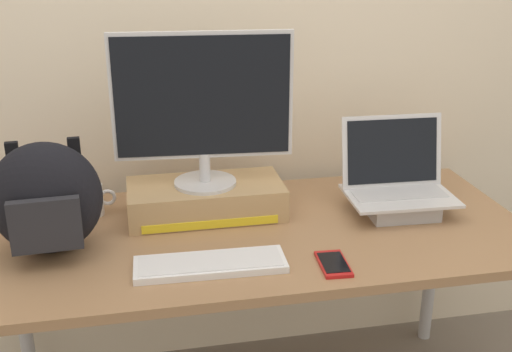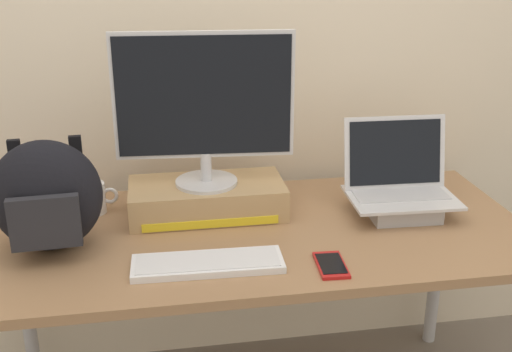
# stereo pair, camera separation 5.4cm
# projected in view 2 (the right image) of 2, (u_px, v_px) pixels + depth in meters

# --- Properties ---
(back_wall) EXTENTS (7.00, 0.10, 2.60)m
(back_wall) POSITION_uv_depth(u_px,v_px,m) (233.00, 28.00, 2.24)
(back_wall) COLOR beige
(back_wall) RESTS_ON ground
(desk) EXTENTS (1.72, 0.79, 0.74)m
(desk) POSITION_uv_depth(u_px,v_px,m) (256.00, 249.00, 2.01)
(desk) COLOR #99704C
(desk) RESTS_ON ground
(toner_box_yellow) EXTENTS (0.51, 0.25, 0.11)m
(toner_box_yellow) POSITION_uv_depth(u_px,v_px,m) (207.00, 198.00, 2.08)
(toner_box_yellow) COLOR tan
(toner_box_yellow) RESTS_ON desk
(desktop_monitor) EXTENTS (0.57, 0.20, 0.49)m
(desktop_monitor) POSITION_uv_depth(u_px,v_px,m) (204.00, 106.00, 1.97)
(desktop_monitor) COLOR silver
(desktop_monitor) RESTS_ON toner_box_yellow
(open_laptop) EXTENTS (0.36, 0.26, 0.30)m
(open_laptop) POSITION_uv_depth(u_px,v_px,m) (400.00, 195.00, 2.08)
(open_laptop) COLOR #ADADB2
(open_laptop) RESTS_ON desk
(external_keyboard) EXTENTS (0.43, 0.15, 0.02)m
(external_keyboard) POSITION_uv_depth(u_px,v_px,m) (208.00, 263.00, 1.75)
(external_keyboard) COLOR white
(external_keyboard) RESTS_ON desk
(messenger_backpack) EXTENTS (0.33, 0.25, 0.33)m
(messenger_backpack) POSITION_uv_depth(u_px,v_px,m) (47.00, 197.00, 1.80)
(messenger_backpack) COLOR black
(messenger_backpack) RESTS_ON desk
(coffee_mug) EXTENTS (0.12, 0.08, 0.10)m
(coffee_mug) POSITION_uv_depth(u_px,v_px,m) (94.00, 198.00, 2.08)
(coffee_mug) COLOR silver
(coffee_mug) RESTS_ON desk
(cell_phone) EXTENTS (0.09, 0.15, 0.01)m
(cell_phone) POSITION_uv_depth(u_px,v_px,m) (331.00, 265.00, 1.76)
(cell_phone) COLOR red
(cell_phone) RESTS_ON desk
(plush_toy) EXTENTS (0.11, 0.11, 0.11)m
(plush_toy) POSITION_uv_depth(u_px,v_px,m) (27.00, 203.00, 2.04)
(plush_toy) COLOR #CC7099
(plush_toy) RESTS_ON desk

